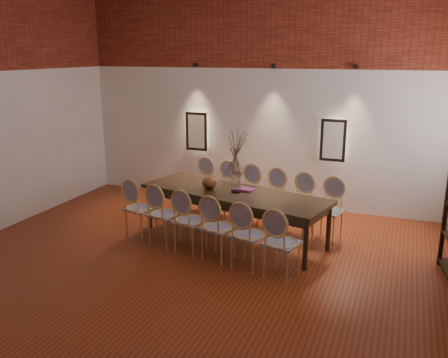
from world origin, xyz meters
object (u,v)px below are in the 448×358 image
(chair_near_c, at_px, (190,220))
(vase, at_px, (236,183))
(chair_far_a, at_px, (200,186))
(chair_near_a, at_px, (141,208))
(chair_near_d, at_px, (218,227))
(dining_table, at_px, (233,215))
(chair_near_e, at_px, (249,235))
(chair_far_b, at_px, (222,190))
(chair_near_f, at_px, (282,243))
(chair_far_f, at_px, (328,211))
(book, at_px, (245,189))
(chair_far_d, at_px, (271,200))
(bowl, at_px, (210,183))
(chair_far_c, at_px, (246,195))
(chair_far_e, at_px, (299,205))
(chair_near_b, at_px, (165,214))

(chair_near_c, relative_size, vase, 3.13)
(chair_far_a, bearing_deg, vase, 149.17)
(chair_near_a, height_order, chair_near_d, same)
(dining_table, bearing_deg, chair_far_a, 148.37)
(chair_near_e, relative_size, chair_far_b, 1.00)
(chair_near_f, relative_size, chair_far_f, 1.00)
(chair_near_a, relative_size, book, 3.62)
(chair_far_b, xyz_separation_m, chair_far_d, (0.95, -0.22, 0.00))
(bowl, bearing_deg, chair_near_e, -44.62)
(chair_near_e, xyz_separation_m, chair_near_f, (0.47, -0.11, 0.00))
(chair_near_e, distance_m, chair_far_c, 1.79)
(dining_table, distance_m, chair_far_e, 1.05)
(chair_far_d, relative_size, bowl, 3.92)
(chair_far_c, relative_size, book, 3.62)
(chair_far_c, height_order, book, chair_far_c)
(chair_near_f, relative_size, bowl, 3.92)
(chair_far_b, bearing_deg, chair_far_e, 180.00)
(chair_far_a, height_order, book, chair_far_a)
(chair_near_b, distance_m, chair_far_a, 1.58)
(dining_table, relative_size, chair_far_f, 3.11)
(chair_near_c, distance_m, chair_near_f, 1.46)
(chair_near_e, xyz_separation_m, chair_far_a, (-1.56, 1.90, 0.00))
(vase, bearing_deg, chair_far_a, 136.08)
(dining_table, xyz_separation_m, chair_near_f, (1.02, -1.01, 0.09))
(chair_far_b, relative_size, book, 3.62)
(vase, bearing_deg, chair_far_c, 97.56)
(dining_table, bearing_deg, chair_far_c, 107.99)
(bowl, bearing_deg, chair_near_f, -36.36)
(dining_table, height_order, book, book)
(book, bearing_deg, chair_far_e, 29.82)
(chair_far_b, relative_size, chair_far_e, 1.00)
(chair_far_c, relative_size, chair_far_f, 1.00)
(chair_near_d, bearing_deg, chair_near_f, 0.00)
(dining_table, relative_size, chair_far_c, 3.11)
(chair_near_b, height_order, chair_far_f, same)
(book, bearing_deg, bowl, -170.12)
(chair_near_a, distance_m, chair_far_b, 1.58)
(chair_near_c, height_order, chair_far_e, same)
(chair_near_c, xyz_separation_m, chair_far_f, (1.76, 1.13, 0.00))
(chair_far_a, xyz_separation_m, chair_far_b, (0.47, -0.11, 0.00))
(chair_near_d, distance_m, chair_far_c, 1.58)
(chair_near_d, distance_m, chair_far_b, 1.79)
(chair_near_f, xyz_separation_m, chair_far_c, (-1.08, 1.79, 0.00))
(dining_table, relative_size, bowl, 12.16)
(chair_far_f, bearing_deg, dining_table, 31.63)
(dining_table, xyz_separation_m, chair_near_b, (-0.88, -0.56, 0.09))
(chair_far_a, relative_size, book, 3.62)
(chair_far_f, xyz_separation_m, book, (-1.21, -0.31, 0.30))
(chair_far_d, height_order, vase, vase)
(chair_near_d, relative_size, chair_far_e, 1.00)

